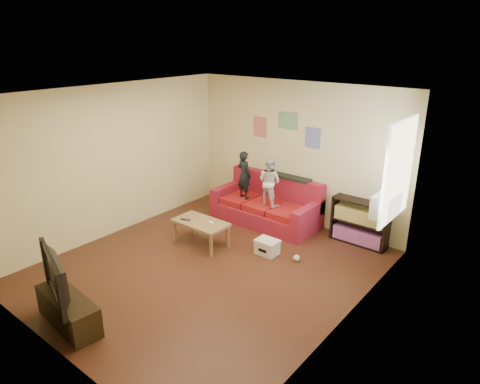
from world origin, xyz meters
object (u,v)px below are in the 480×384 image
Objects in this scene: bookshelf at (360,225)px; file_box at (267,247)px; coffee_table at (201,225)px; child_a at (244,175)px; television at (63,275)px; sofa at (268,207)px; child_b at (269,181)px; tv_stand at (68,311)px.

bookshelf reaches higher than file_box.
bookshelf is (2.13, 1.77, -0.02)m from coffee_table.
child_a is 4.06m from television.
sofa is 2.09× the size of bookshelf.
child_a reaches higher than child_b.
child_b reaches higher than file_box.
child_a reaches higher than coffee_table.
sofa reaches higher than coffee_table.
sofa is 0.77m from child_a.
bookshelf is 0.91× the size of television.
bookshelf is 4.82m from tv_stand.
coffee_table is at bearing -101.93° from sofa.
child_b is at bearing -168.61° from child_a.
television is (0.24, -2.66, 0.35)m from coffee_table.
tv_stand is at bearing 88.89° from child_b.
child_a reaches higher than sofa.
sofa is 4.23m from television.
television reaches higher than coffee_table.
sofa is 2.20× the size of child_a.
television is at bearing -91.15° from sofa.
coffee_table is 0.89× the size of tv_stand.
child_a is at bearing -169.95° from bookshelf.
sofa is 1.82m from bookshelf.
sofa is at bearing 125.17° from file_box.
tv_stand is at bearing -113.08° from bookshelf.
coffee_table is 0.97× the size of bookshelf.
tv_stand is at bearing 106.59° from child_a.
sofa is 2.15× the size of coffee_table.
file_box is at bearing 80.20° from tv_stand.
coffee_table is (0.13, -1.37, -0.54)m from child_a.
child_a reaches higher than tv_stand.
child_a is at bearing 101.10° from tv_stand.
child_b is 1.37m from file_box.
child_b is 1.55m from coffee_table.
television is (-0.87, -3.09, 0.59)m from file_box.
coffee_table is at bearing -140.22° from bookshelf.
television is at bearing -113.08° from bookshelf.
tv_stand is (-0.23, -4.03, -0.70)m from child_b.
child_a is 2.53× the size of file_box.
file_box is at bearing 154.09° from child_a.
television is at bearing 106.59° from child_a.
child_b is (0.60, 0.00, -0.01)m from child_a.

